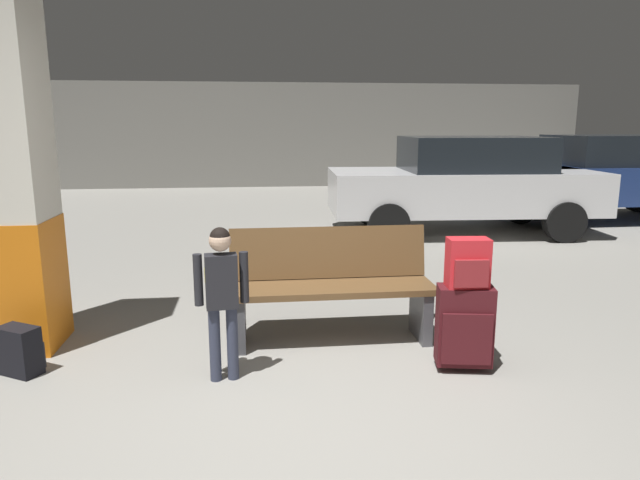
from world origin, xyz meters
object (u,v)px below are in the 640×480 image
(bench, at_px, (331,286))
(child, at_px, (221,288))
(suitcase, at_px, (464,326))
(backpack_dark_floor, at_px, (20,351))
(parked_car_near, at_px, (465,182))
(backpack_bright, at_px, (468,264))
(parked_car_side, at_px, (608,175))
(structural_pillar, at_px, (5,159))

(bench, relative_size, child, 1.52)
(suitcase, distance_m, backpack_dark_floor, 3.08)
(bench, relative_size, parked_car_near, 0.38)
(backpack_bright, height_order, parked_car_side, parked_car_side)
(parked_car_side, bearing_deg, parked_car_near, -163.14)
(bench, bearing_deg, child, -141.39)
(suitcase, height_order, parked_car_side, parked_car_side)
(parked_car_side, bearing_deg, suitcase, -129.80)
(suitcase, relative_size, backpack_dark_floor, 1.78)
(bench, relative_size, suitcase, 2.65)
(structural_pillar, relative_size, parked_car_side, 0.71)
(parked_car_near, bearing_deg, structural_pillar, -141.26)
(backpack_dark_floor, bearing_deg, suitcase, -5.48)
(backpack_bright, bearing_deg, bench, 140.63)
(backpack_bright, height_order, backpack_dark_floor, backpack_bright)
(backpack_bright, relative_size, child, 0.32)
(bench, xyz_separation_m, backpack_dark_floor, (-2.22, -0.40, -0.28))
(backpack_bright, bearing_deg, suitcase, 140.05)
(backpack_bright, bearing_deg, backpack_dark_floor, 174.51)
(parked_car_near, bearing_deg, child, -125.77)
(suitcase, xyz_separation_m, child, (-1.66, 0.04, 0.33))
(backpack_dark_floor, bearing_deg, structural_pillar, 108.66)
(structural_pillar, relative_size, backpack_dark_floor, 8.61)
(structural_pillar, distance_m, backpack_dark_floor, 1.40)
(structural_pillar, height_order, backpack_bright, structural_pillar)
(suitcase, height_order, parked_car_near, parked_car_near)
(structural_pillar, relative_size, suitcase, 4.85)
(structural_pillar, height_order, bench, structural_pillar)
(structural_pillar, bearing_deg, child, -26.55)
(parked_car_near, bearing_deg, suitcase, -110.65)
(suitcase, bearing_deg, bench, 140.63)
(child, bearing_deg, parked_car_side, 41.62)
(bench, bearing_deg, parked_car_near, 57.46)
(structural_pillar, xyz_separation_m, child, (1.58, -0.79, -0.81))
(bench, height_order, suitcase, bench)
(bench, xyz_separation_m, suitcase, (0.84, -0.69, -0.12))
(backpack_dark_floor, xyz_separation_m, parked_car_near, (4.92, 4.63, 0.64))
(structural_pillar, bearing_deg, suitcase, -14.31)
(backpack_bright, relative_size, parked_car_side, 0.08)
(structural_pillar, xyz_separation_m, backpack_dark_floor, (0.18, -0.53, -1.29))
(structural_pillar, bearing_deg, parked_car_side, 31.69)
(backpack_bright, height_order, child, child)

